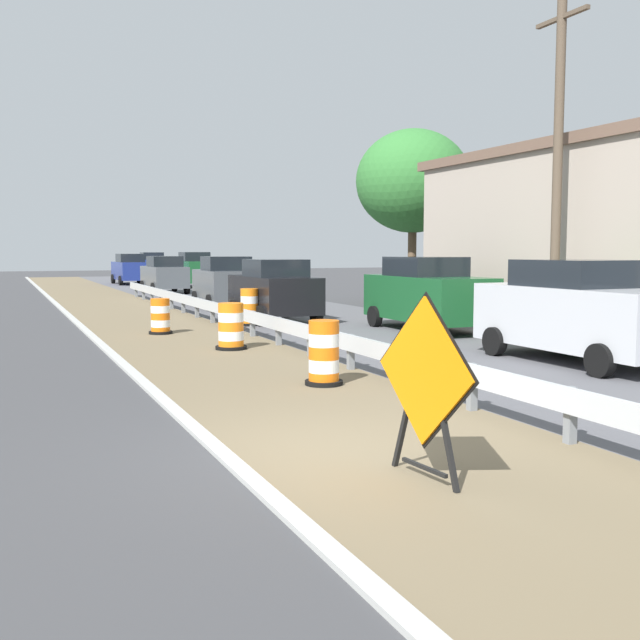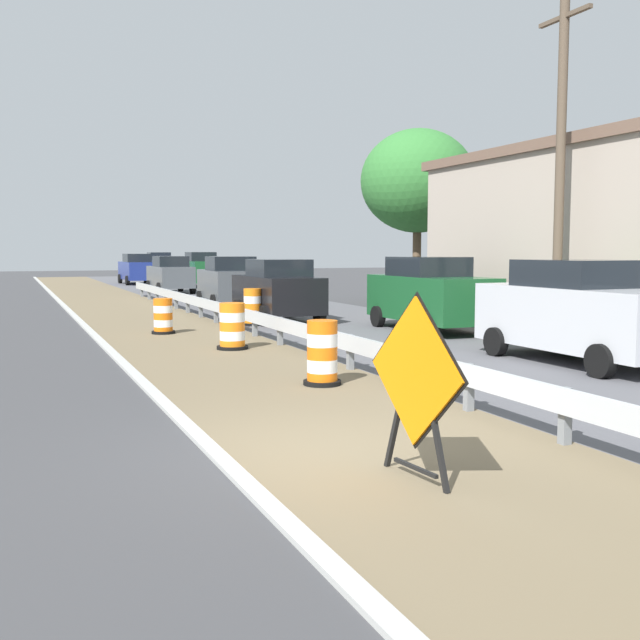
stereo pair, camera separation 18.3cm
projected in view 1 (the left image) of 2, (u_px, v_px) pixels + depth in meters
name	position (u px, v px, depth m)	size (l,w,h in m)	color
ground_plane	(335.00, 449.00, 8.84)	(160.00, 160.00, 0.00)	#3D3D3F
median_dirt_strip	(398.00, 442.00, 9.18)	(4.11, 120.00, 0.01)	#706047
curb_near_edge	(229.00, 461.00, 8.32)	(0.20, 120.00, 0.11)	#ADADA8
guardrail_median	(399.00, 357.00, 12.78)	(0.18, 55.33, 0.71)	silver
warning_sign_diamond	(424.00, 379.00, 7.60)	(0.21, 1.61, 1.94)	black
traffic_barrel_nearest	(324.00, 356.00, 13.02)	(0.67, 0.67, 1.13)	orange
traffic_barrel_close	(231.00, 328.00, 17.67)	(0.75, 0.75, 1.10)	orange
traffic_barrel_mid	(160.00, 318.00, 20.91)	(0.66, 0.66, 1.00)	orange
traffic_barrel_far	(249.00, 309.00, 23.27)	(0.68, 0.68, 1.15)	orange
car_lead_near_lane	(130.00, 269.00, 50.99)	(2.08, 4.70, 2.08)	navy
car_trailing_near_lane	(427.00, 294.00, 21.81)	(2.20, 4.63, 2.15)	#195128
car_lead_far_lane	(164.00, 275.00, 40.64)	(2.05, 4.30, 2.00)	#4C5156
car_mid_far_lane	(152.00, 266.00, 60.31)	(2.15, 4.74, 2.14)	navy
car_trailing_far_lane	(225.00, 282.00, 30.20)	(2.21, 4.11, 2.08)	#4C5156
car_distant_a	(195.00, 270.00, 47.04)	(2.05, 4.49, 2.20)	#195128
car_distant_b	(274.00, 290.00, 24.57)	(2.11, 4.20, 2.04)	black
car_distant_c	(579.00, 311.00, 15.54)	(2.13, 4.81, 2.15)	silver
roadside_shop_near	(639.00, 238.00, 21.11)	(6.31, 13.77, 5.36)	#AD9E8E
utility_pole_near	(557.00, 166.00, 18.67)	(0.24, 1.80, 8.54)	brown
bush_roadside	(616.00, 324.00, 16.70)	(2.89, 2.89, 1.38)	#337533
tree_roadside	(413.00, 182.00, 31.24)	(4.77, 4.77, 7.36)	brown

